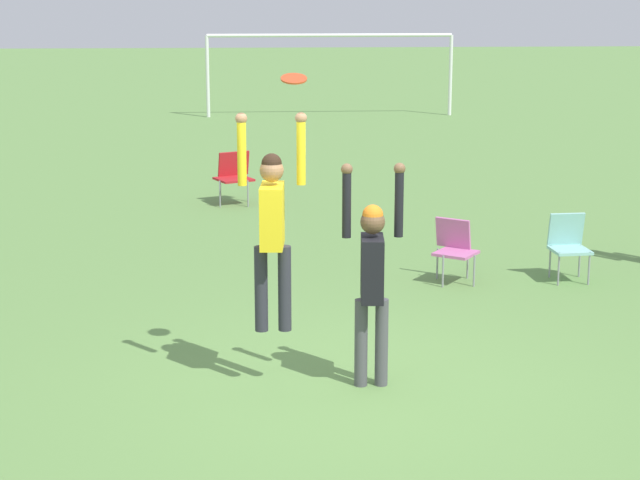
{
  "coord_description": "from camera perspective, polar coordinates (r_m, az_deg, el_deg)",
  "views": [
    {
      "loc": [
        -0.88,
        -9.17,
        3.54
      ],
      "look_at": [
        -0.2,
        0.38,
        1.3
      ],
      "focal_mm": 60.0,
      "sensor_mm": 36.0,
      "label": 1
    }
  ],
  "objects": [
    {
      "name": "soccer_goal",
      "position": [
        30.97,
        0.54,
        10.02
      ],
      "size": [
        7.1,
        0.1,
        2.35
      ],
      "color": "white",
      "rests_on": "ground_plane"
    },
    {
      "name": "person_defending",
      "position": [
        9.6,
        2.8,
        -1.63
      ],
      "size": [
        0.57,
        0.43,
        2.06
      ],
      "rotation": [
        0.0,
        0.0,
        -1.66
      ],
      "color": "#4C4C51",
      "rests_on": "ground_plane"
    },
    {
      "name": "ground_plane",
      "position": [
        9.87,
        1.3,
        -7.86
      ],
      "size": [
        120.0,
        120.0,
        0.0
      ],
      "primitive_type": "plane",
      "color": "#608C47"
    },
    {
      "name": "camping_chair_2",
      "position": [
        18.22,
        -4.62,
        3.56
      ],
      "size": [
        0.73,
        0.79,
        0.87
      ],
      "rotation": [
        0.0,
        0.0,
        3.57
      ],
      "color": "gray",
      "rests_on": "ground_plane"
    },
    {
      "name": "camping_chair_0",
      "position": [
        13.36,
        7.2,
        -0.29
      ],
      "size": [
        0.63,
        0.7,
        0.78
      ],
      "rotation": [
        0.0,
        0.0,
        2.52
      ],
      "color": "gray",
      "rests_on": "ground_plane"
    },
    {
      "name": "camping_chair_1",
      "position": [
        13.69,
        13.1,
        -0.08
      ],
      "size": [
        0.48,
        0.51,
        0.83
      ],
      "rotation": [
        0.0,
        0.0,
        3.21
      ],
      "color": "gray",
      "rests_on": "ground_plane"
    },
    {
      "name": "frisbee",
      "position": [
        9.44,
        -1.4,
        8.6
      ],
      "size": [
        0.23,
        0.23,
        0.09
      ],
      "color": "#E04C23"
    },
    {
      "name": "person_jumping",
      "position": [
        9.5,
        -2.57,
        1.16
      ],
      "size": [
        0.62,
        0.49,
        1.98
      ],
      "rotation": [
        0.0,
        0.0,
        1.48
      ],
      "color": "#2D2D38",
      "rests_on": "ground_plane"
    }
  ]
}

